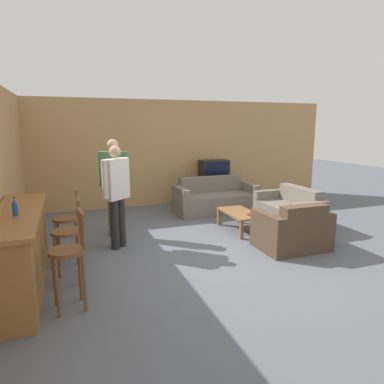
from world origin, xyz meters
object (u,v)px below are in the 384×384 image
at_px(book_on_table, 251,214).
at_px(person_by_window, 114,182).
at_px(bar_chair_mid, 68,238).
at_px(bar_chair_far, 68,224).
at_px(couch_far, 215,199).
at_px(tv, 214,170).
at_px(tv_unit, 214,191).
at_px(coffee_table, 240,215).
at_px(bar_chair_near, 69,258).
at_px(armchair_near, 293,231).
at_px(bottle, 15,207).
at_px(person_by_counter, 117,191).
at_px(loveseat_right, 289,212).

relative_size(book_on_table, person_by_window, 0.11).
distance_m(bar_chair_mid, bar_chair_far, 0.66).
bearing_deg(person_by_window, couch_far, 22.14).
height_order(tv, book_on_table, tv).
bearing_deg(bar_chair_far, tv_unit, 39.13).
relative_size(coffee_table, book_on_table, 5.51).
xyz_separation_m(bar_chair_near, couch_far, (3.22, 3.39, -0.28)).
height_order(armchair_near, tv_unit, armchair_near).
xyz_separation_m(tv, book_on_table, (-0.40, -2.64, -0.49)).
bearing_deg(person_by_window, coffee_table, -12.69).
relative_size(armchair_near, bottle, 4.97).
bearing_deg(bar_chair_mid, person_by_window, 64.32).
xyz_separation_m(bar_chair_mid, bottle, (-0.54, -0.22, 0.49)).
height_order(couch_far, person_by_counter, person_by_counter).
height_order(bar_chair_mid, bottle, bottle).
relative_size(tv_unit, person_by_window, 0.63).
height_order(armchair_near, tv, tv).
bearing_deg(coffee_table, bar_chair_near, -148.32).
xyz_separation_m(person_by_window, person_by_counter, (-0.05, -0.66, -0.05)).
bearing_deg(bottle, bar_chair_mid, 22.09).
bearing_deg(coffee_table, tv, 78.28).
distance_m(coffee_table, tv, 2.49).
relative_size(tv, book_on_table, 3.83).
xyz_separation_m(bar_chair_near, bar_chair_far, (0.00, 1.38, 0.00)).
height_order(loveseat_right, person_by_counter, person_by_counter).
bearing_deg(tv_unit, person_by_counter, -138.05).
xyz_separation_m(bar_chair_mid, person_by_counter, (0.76, 1.04, 0.36)).
height_order(bar_chair_far, person_by_counter, person_by_counter).
height_order(bottle, book_on_table, bottle).
distance_m(bar_chair_far, person_by_window, 1.39).
distance_m(loveseat_right, tv_unit, 2.52).
bearing_deg(person_by_window, tv, 34.11).
distance_m(bar_chair_mid, person_by_window, 1.93).
bearing_deg(bar_chair_near, tv_unit, 50.15).
relative_size(armchair_near, tv, 1.52).
xyz_separation_m(bar_chair_near, bar_chair_mid, (0.00, 0.71, 0.00)).
distance_m(bottle, person_by_counter, 1.82).
relative_size(tv_unit, person_by_counter, 0.65).
bearing_deg(bottle, coffee_table, 21.24).
relative_size(armchair_near, coffee_table, 1.05).
xyz_separation_m(bar_chair_far, tv_unit, (3.58, 2.91, -0.27)).
bearing_deg(bar_chair_far, person_by_counter, 26.52).
bearing_deg(loveseat_right, bar_chair_near, -156.17).
bearing_deg(bottle, loveseat_right, 15.93).
height_order(bar_chair_far, tv, tv).
xyz_separation_m(tv, person_by_counter, (-2.82, -2.53, 0.08)).
bearing_deg(tv_unit, book_on_table, -98.70).
bearing_deg(bar_chair_far, tv, 39.10).
xyz_separation_m(bar_chair_far, couch_far, (3.22, 2.02, -0.28)).
relative_size(bar_chair_mid, bottle, 5.03).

